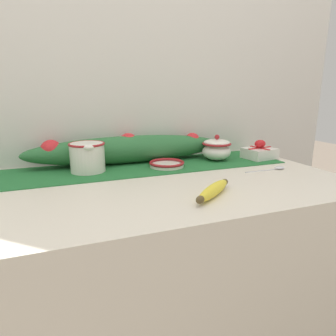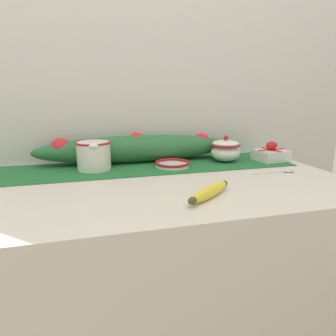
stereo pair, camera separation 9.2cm
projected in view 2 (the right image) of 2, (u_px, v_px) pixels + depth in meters
The scene contains 10 objects.
countertop at pixel (153, 306), 1.07m from camera, with size 1.27×0.68×0.93m, color beige.
back_wall at pixel (132, 93), 1.22m from camera, with size 2.07×0.04×2.40m, color silver.
table_runner at pixel (141, 167), 1.13m from camera, with size 1.17×0.27×0.00m, color #236B33.
cream_pitcher at pixel (94, 154), 1.08m from camera, with size 0.13×0.15×0.11m.
sugar_bowl at pixel (225, 150), 1.21m from camera, with size 0.12×0.12×0.11m.
small_dish at pixel (172, 164), 1.13m from camera, with size 0.13×0.13×0.02m.
banana at pixel (209, 192), 0.80m from camera, with size 0.17×0.14×0.03m.
spoon at pixel (286, 171), 1.06m from camera, with size 0.17×0.03×0.01m.
gift_box at pixel (271, 154), 1.23m from camera, with size 0.14×0.12×0.08m.
poinsettia_garland at pixel (136, 148), 1.20m from camera, with size 0.79×0.12×0.12m.
Camera 2 is at (-0.19, -0.89, 1.21)m, focal length 32.00 mm.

